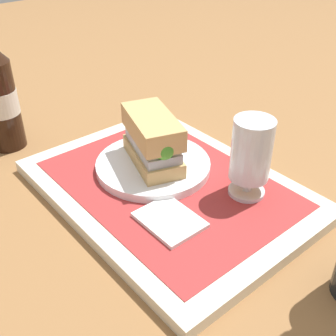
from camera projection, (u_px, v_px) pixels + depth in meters
name	position (u px, v px, depth m)	size (l,w,h in m)	color
ground_plane	(168.00, 194.00, 0.68)	(3.00, 3.00, 0.00)	olive
tray	(168.00, 189.00, 0.68)	(0.44, 0.32, 0.02)	beige
placemat	(168.00, 183.00, 0.67)	(0.38, 0.27, 0.00)	#9E2D2D
plate	(153.00, 165.00, 0.70)	(0.19, 0.19, 0.01)	white
sandwich	(153.00, 140.00, 0.67)	(0.14, 0.10, 0.08)	tan
beer_glass	(251.00, 155.00, 0.61)	(0.06, 0.06, 0.12)	silver
napkin_folded	(170.00, 220.00, 0.59)	(0.09, 0.07, 0.01)	white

